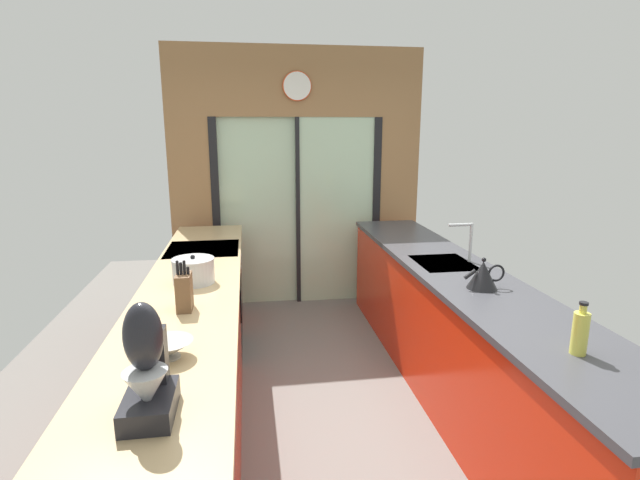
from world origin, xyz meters
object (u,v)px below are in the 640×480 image
(oven_range, at_px, (206,302))
(stock_pot, at_px, (193,271))
(stand_mixer, at_px, (147,373))
(kettle, at_px, (483,275))
(knife_block, at_px, (184,291))
(soap_bottle, at_px, (580,332))
(mixing_bowl, at_px, (169,349))

(oven_range, height_order, stock_pot, stock_pot)
(oven_range, distance_m, stand_mixer, 2.48)
(kettle, bearing_deg, stand_mixer, -148.22)
(oven_range, relative_size, stock_pot, 3.42)
(knife_block, height_order, soap_bottle, knife_block)
(oven_range, relative_size, kettle, 3.43)
(mixing_bowl, height_order, stock_pot, stock_pot)
(knife_block, relative_size, kettle, 1.04)
(knife_block, relative_size, stock_pot, 1.04)
(mixing_bowl, bearing_deg, kettle, 20.58)
(oven_range, relative_size, mixing_bowl, 4.38)
(stock_pot, relative_size, kettle, 1.00)
(stock_pot, height_order, soap_bottle, soap_bottle)
(oven_range, height_order, mixing_bowl, mixing_bowl)
(mixing_bowl, bearing_deg, soap_bottle, -7.37)
(stand_mixer, distance_m, soap_bottle, 1.79)
(kettle, bearing_deg, stock_pot, 167.85)
(stand_mixer, bearing_deg, soap_bottle, 6.57)
(kettle, height_order, soap_bottle, soap_bottle)
(knife_block, relative_size, stand_mixer, 0.67)
(knife_block, distance_m, stock_pot, 0.48)
(mixing_bowl, bearing_deg, stand_mixer, -90.00)
(mixing_bowl, xyz_separation_m, knife_block, (-0.00, 0.57, 0.06))
(knife_block, height_order, stock_pot, knife_block)
(stand_mixer, bearing_deg, mixing_bowl, 90.00)
(kettle, bearing_deg, mixing_bowl, -159.42)
(stock_pot, bearing_deg, kettle, -12.15)
(mixing_bowl, relative_size, kettle, 0.78)
(stand_mixer, height_order, soap_bottle, stand_mixer)
(oven_range, xyz_separation_m, knife_block, (0.02, -1.39, 0.57))
(mixing_bowl, distance_m, stock_pot, 1.05)
(knife_block, height_order, kettle, knife_block)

